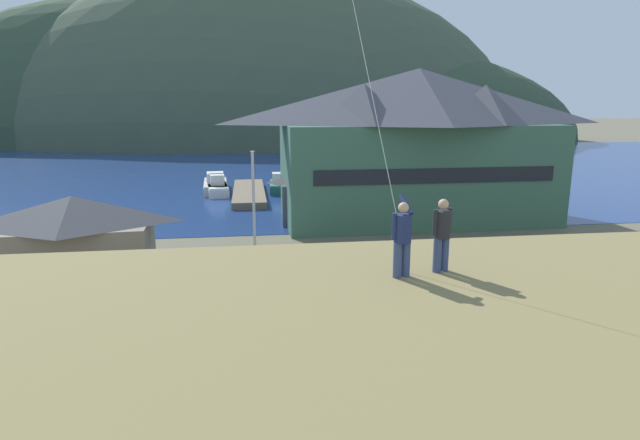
% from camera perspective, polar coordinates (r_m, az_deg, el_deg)
% --- Properties ---
extents(ground_plane, '(600.00, 600.00, 0.00)m').
position_cam_1_polar(ground_plane, '(21.78, 0.32, -13.16)').
color(ground_plane, '#66604C').
extents(parking_lot_pad, '(40.00, 20.00, 0.10)m').
position_cam_1_polar(parking_lot_pad, '(26.32, -1.25, -8.37)').
color(parking_lot_pad, slate).
rests_on(parking_lot_pad, ground).
extents(bay_water, '(360.00, 84.00, 0.03)m').
position_cam_1_polar(bay_water, '(80.03, -5.84, 5.72)').
color(bay_water, navy).
rests_on(bay_water, ground).
extents(far_hill_west_ridge, '(118.77, 48.94, 69.56)m').
position_cam_1_polar(far_hill_west_ridge, '(140.90, -18.63, 8.06)').
color(far_hill_west_ridge, '#334733').
rests_on(far_hill_west_ridge, ground).
extents(far_hill_east_peak, '(137.17, 75.67, 84.60)m').
position_cam_1_polar(far_hill_east_peak, '(140.91, -6.35, 8.63)').
color(far_hill_east_peak, '#42513D').
rests_on(far_hill_east_peak, ground).
extents(far_hill_center_saddle, '(127.21, 53.57, 49.05)m').
position_cam_1_polar(far_hill_center_saddle, '(133.69, 1.87, 8.49)').
color(far_hill_center_saddle, '#334733').
rests_on(far_hill_center_saddle, ground).
extents(harbor_lodge, '(22.81, 10.80, 12.17)m').
position_cam_1_polar(harbor_lodge, '(43.28, 10.55, 8.42)').
color(harbor_lodge, '#38604C').
rests_on(harbor_lodge, ground).
extents(storage_shed_near_lot, '(8.31, 5.18, 4.83)m').
position_cam_1_polar(storage_shed_near_lot, '(30.13, -25.08, -1.98)').
color(storage_shed_near_lot, '#756B5B').
rests_on(storage_shed_near_lot, ground).
extents(storage_shed_waterside, '(5.85, 4.63, 4.58)m').
position_cam_1_polar(storage_shed_waterside, '(42.38, -0.62, 2.94)').
color(storage_shed_waterside, '#474C56').
rests_on(storage_shed_waterside, ground).
extents(wharf_dock, '(3.20, 15.09, 0.70)m').
position_cam_1_polar(wharf_dock, '(55.16, -7.75, 2.94)').
color(wharf_dock, '#70604C').
rests_on(wharf_dock, ground).
extents(moored_boat_wharfside, '(2.77, 6.55, 2.16)m').
position_cam_1_polar(moored_boat_wharfside, '(57.02, -11.13, 3.51)').
color(moored_boat_wharfside, silver).
rests_on(moored_boat_wharfside, ground).
extents(moored_boat_outer_mooring, '(2.02, 5.60, 2.16)m').
position_cam_1_polar(moored_boat_outer_mooring, '(57.35, -4.58, 3.76)').
color(moored_boat_outer_mooring, '#23564C').
rests_on(moored_boat_outer_mooring, ground).
extents(moored_boat_inner_slip, '(2.98, 7.99, 2.16)m').
position_cam_1_polar(moored_boat_inner_slip, '(58.69, -11.31, 3.76)').
color(moored_boat_inner_slip, '#A8A399').
rests_on(moored_boat_inner_slip, ground).
extents(parked_car_front_row_end, '(4.30, 2.26, 1.82)m').
position_cam_1_polar(parked_car_front_row_end, '(27.68, 8.18, -5.21)').
color(parked_car_front_row_end, '#B28923').
rests_on(parked_car_front_row_end, parking_lot_pad).
extents(parked_car_front_row_silver, '(4.25, 2.15, 1.82)m').
position_cam_1_polar(parked_car_front_row_silver, '(27.31, 28.94, -6.95)').
color(parked_car_front_row_silver, silver).
rests_on(parked_car_front_row_silver, parking_lot_pad).
extents(parked_car_lone_by_shed, '(4.26, 2.18, 1.82)m').
position_cam_1_polar(parked_car_lone_by_shed, '(24.70, 20.01, -8.08)').
color(parked_car_lone_by_shed, silver).
rests_on(parked_car_lone_by_shed, parking_lot_pad).
extents(parked_car_back_row_right, '(4.33, 2.32, 1.82)m').
position_cam_1_polar(parked_car_back_row_right, '(26.39, -11.39, -6.23)').
color(parked_car_back_row_right, '#236633').
rests_on(parked_car_back_row_right, parking_lot_pad).
extents(parking_light_pole, '(0.24, 0.78, 6.69)m').
position_cam_1_polar(parking_light_pole, '(30.48, -7.24, 2.11)').
color(parking_light_pole, '#ADADB2').
rests_on(parking_light_pole, parking_lot_pad).
extents(person_kite_flyer, '(0.52, 0.70, 1.86)m').
position_cam_1_polar(person_kite_flyer, '(11.97, 8.94, -1.80)').
color(person_kite_flyer, '#384770').
rests_on(person_kite_flyer, grassy_hill_foreground).
extents(person_companion, '(0.52, 0.40, 1.74)m').
position_cam_1_polar(person_companion, '(12.55, 13.14, -1.38)').
color(person_companion, '#384770').
rests_on(person_companion, grassy_hill_foreground).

